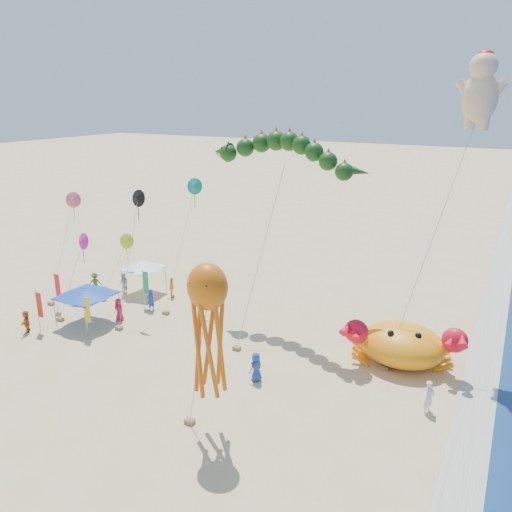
{
  "coord_description": "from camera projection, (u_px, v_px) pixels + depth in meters",
  "views": [
    {
      "loc": [
        12.44,
        -25.04,
        16.29
      ],
      "look_at": [
        -2.0,
        2.0,
        6.5
      ],
      "focal_mm": 35.0,
      "sensor_mm": 36.0,
      "label": 1
    }
  ],
  "objects": [
    {
      "name": "canopy_blue",
      "position": [
        86.0,
        293.0,
        36.96
      ],
      "size": [
        3.86,
        3.86,
        2.71
      ],
      "color": "gray",
      "rests_on": "ground"
    },
    {
      "name": "beachgoers",
      "position": [
        140.0,
        308.0,
        38.09
      ],
      "size": [
        29.75,
        11.55,
        1.89
      ],
      "color": "#2036BD",
      "rests_on": "ground"
    },
    {
      "name": "octopus_kite",
      "position": [
        208.0,
        320.0,
        23.74
      ],
      "size": [
        2.54,
        1.8,
        9.01
      ],
      "color": "#D8600B",
      "rests_on": "ground"
    },
    {
      "name": "foam_strip",
      "position": [
        473.0,
        422.0,
        26.2
      ],
      "size": [
        320.0,
        320.0,
        0.0
      ],
      "primitive_type": "plane",
      "color": "silver",
      "rests_on": "ground"
    },
    {
      "name": "ground",
      "position": [
        269.0,
        367.0,
        31.58
      ],
      "size": [
        320.0,
        320.0,
        0.0
      ],
      "primitive_type": "plane",
      "color": "#D1B784",
      "rests_on": "ground"
    },
    {
      "name": "crab_inflatable",
      "position": [
        401.0,
        343.0,
        31.54
      ],
      "size": [
        7.31,
        5.81,
        3.21
      ],
      "color": "orange",
      "rests_on": "ground"
    },
    {
      "name": "small_kites",
      "position": [
        121.0,
        224.0,
        39.35
      ],
      "size": [
        11.52,
        9.45,
        10.29
      ],
      "color": "black",
      "rests_on": "ground"
    },
    {
      "name": "feather_flags",
      "position": [
        83.0,
        296.0,
        37.48
      ],
      "size": [
        6.31,
        7.14,
        3.2
      ],
      "color": "gray",
      "rests_on": "ground"
    },
    {
      "name": "canopy_white",
      "position": [
        143.0,
        266.0,
        42.82
      ],
      "size": [
        3.16,
        3.16,
        2.71
      ],
      "color": "gray",
      "rests_on": "ground"
    },
    {
      "name": "cherub_kite",
      "position": [
        481.0,
        89.0,
        29.37
      ],
      "size": [
        4.28,
        6.52,
        18.92
      ],
      "color": "#FFCC9B",
      "rests_on": "ground"
    },
    {
      "name": "dragon_kite",
      "position": [
        282.0,
        157.0,
        34.58
      ],
      "size": [
        11.87,
        7.56,
        13.6
      ],
      "color": "#12380F",
      "rests_on": "ground"
    }
  ]
}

